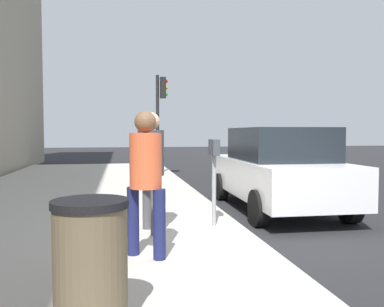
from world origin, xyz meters
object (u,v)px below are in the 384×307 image
(pedestrian_at_meter, at_px, (151,161))
(parked_sedan_near, at_px, (277,169))
(pedestrian_bystander, at_px, (146,171))
(traffic_signal, at_px, (160,108))
(trash_bin, at_px, (91,265))
(parking_meter, at_px, (214,164))

(pedestrian_at_meter, height_order, parked_sedan_near, pedestrian_at_meter)
(pedestrian_bystander, xyz_separation_m, traffic_signal, (9.77, -1.16, 1.37))
(pedestrian_at_meter, bearing_deg, trash_bin, -117.06)
(parked_sedan_near, bearing_deg, pedestrian_bystander, 136.93)
(pedestrian_at_meter, distance_m, traffic_signal, 8.69)
(pedestrian_at_meter, xyz_separation_m, pedestrian_bystander, (-1.24, 0.16, -0.03))
(trash_bin, bearing_deg, traffic_signal, -8.38)
(parking_meter, relative_size, trash_bin, 1.40)
(trash_bin, bearing_deg, parking_meter, -28.48)
(pedestrian_at_meter, xyz_separation_m, traffic_signal, (8.53, -1.00, 1.34))
(parking_meter, xyz_separation_m, pedestrian_bystander, (-1.45, 1.20, 0.04))
(parking_meter, xyz_separation_m, traffic_signal, (8.32, 0.03, 1.41))
(parked_sedan_near, relative_size, trash_bin, 4.39)
(parked_sedan_near, bearing_deg, trash_bin, 144.45)
(traffic_signal, height_order, trash_bin, traffic_signal)
(pedestrian_at_meter, height_order, trash_bin, pedestrian_at_meter)
(pedestrian_at_meter, relative_size, traffic_signal, 0.51)
(pedestrian_at_meter, height_order, pedestrian_bystander, pedestrian_at_meter)
(pedestrian_bystander, bearing_deg, pedestrian_at_meter, 31.41)
(traffic_signal, bearing_deg, parking_meter, -179.77)
(pedestrian_bystander, bearing_deg, parking_meter, -0.83)
(pedestrian_bystander, relative_size, traffic_signal, 0.49)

